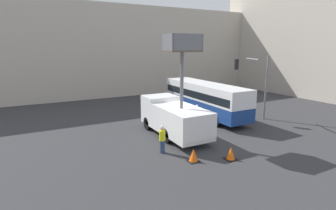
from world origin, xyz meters
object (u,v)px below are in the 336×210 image
at_px(road_worker_directing, 197,115).
at_px(traffic_cone_mid_road, 231,154).
at_px(city_bus, 204,97).
at_px(traffic_cone_near_truck, 193,155).
at_px(traffic_light_pole, 255,77).
at_px(road_worker_near_truck, 162,139).
at_px(utility_truck, 174,115).

distance_m(road_worker_directing, traffic_cone_mid_road, 7.27).
distance_m(city_bus, traffic_cone_near_truck, 10.63).
xyz_separation_m(traffic_light_pole, road_worker_near_truck, (-10.89, -3.18, -2.98)).
relative_size(city_bus, road_worker_directing, 6.12).
xyz_separation_m(utility_truck, traffic_light_pole, (8.67, 0.64, 2.30)).
xyz_separation_m(city_bus, traffic_cone_near_truck, (-6.56, -8.22, -1.52)).
xyz_separation_m(city_bus, traffic_cone_mid_road, (-4.46, -9.02, -1.52)).
distance_m(traffic_light_pole, road_worker_directing, 6.37).
height_order(utility_truck, road_worker_near_truck, utility_truck).
bearing_deg(traffic_cone_mid_road, utility_truck, 99.67).
bearing_deg(city_bus, traffic_cone_mid_road, 136.40).
bearing_deg(road_worker_directing, utility_truck, -151.14).
relative_size(traffic_light_pole, road_worker_near_truck, 3.21).
distance_m(city_bus, traffic_light_pole, 4.93).
distance_m(city_bus, road_worker_directing, 3.24).
bearing_deg(traffic_light_pole, road_worker_near_truck, -163.70).
bearing_deg(road_worker_near_truck, city_bus, -59.17).
distance_m(utility_truck, road_worker_directing, 3.59).
bearing_deg(utility_truck, traffic_cone_near_truck, -104.81).
bearing_deg(utility_truck, traffic_light_pole, 4.22).
bearing_deg(traffic_light_pole, city_bus, 137.03).
height_order(utility_truck, traffic_cone_mid_road, utility_truck).
relative_size(traffic_light_pole, traffic_cone_mid_road, 7.58).
bearing_deg(utility_truck, road_worker_near_truck, -131.14).
bearing_deg(road_worker_directing, traffic_light_pole, -7.94).
height_order(traffic_light_pole, road_worker_directing, traffic_light_pole).
distance_m(traffic_light_pole, traffic_cone_near_truck, 11.67).
distance_m(road_worker_near_truck, road_worker_directing, 6.77).
bearing_deg(city_bus, road_worker_directing, 116.18).
bearing_deg(road_worker_directing, traffic_cone_near_truck, -123.44).
bearing_deg(road_worker_directing, city_bus, 45.33).
xyz_separation_m(road_worker_near_truck, traffic_cone_mid_road, (3.13, -2.76, -0.54)).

